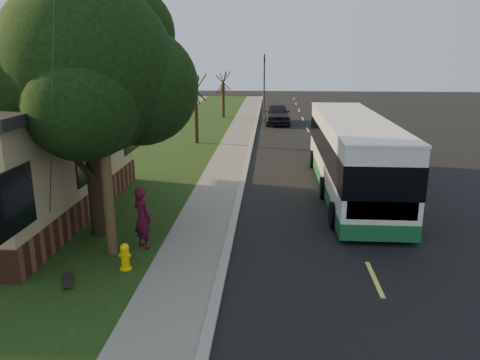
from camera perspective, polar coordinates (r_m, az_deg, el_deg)
name	(u,v)px	position (r m, az deg, el deg)	size (l,w,h in m)	color
ground	(222,274)	(12.70, -2.21, -11.42)	(120.00, 120.00, 0.00)	black
road	(329,178)	(22.19, 10.85, 0.19)	(8.00, 80.00, 0.01)	black
curb	(244,176)	(22.04, 0.49, 0.51)	(0.25, 80.00, 0.12)	gray
sidewalk	(223,176)	(22.12, -2.10, 0.51)	(2.00, 80.00, 0.08)	slate
grass_verge	(150,175)	(22.75, -10.90, 0.64)	(5.00, 80.00, 0.07)	black
fire_hydrant	(125,257)	(13.02, -13.83, -9.06)	(0.32, 0.32, 0.74)	yellow
utility_pole	(100,94)	(13.11, -16.70, 9.98)	(2.86, 3.21, 9.07)	#473321
leafy_tree	(90,71)	(14.93, -17.84, 12.54)	(6.30, 6.00, 7.80)	black
bare_tree_near	(196,110)	(29.86, -5.38, 8.47)	(1.38, 1.21, 4.31)	black
bare_tree_far	(223,95)	(41.64, -2.05, 10.28)	(1.38, 1.21, 4.03)	black
traffic_signal	(264,79)	(45.34, 2.96, 12.16)	(0.18, 0.22, 5.50)	#2D2D30
transit_bus	(352,153)	(19.85, 13.48, 3.19)	(2.67, 11.58, 3.13)	silver
skateboarder	(143,217)	(14.11, -11.79, -4.49)	(0.68, 0.45, 1.87)	#480E1E
skateboard_main	(68,280)	(12.88, -20.23, -11.37)	(0.58, 0.91, 0.08)	black
distant_car	(277,113)	(38.63, 4.53, 8.10)	(1.98, 4.93, 1.68)	black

